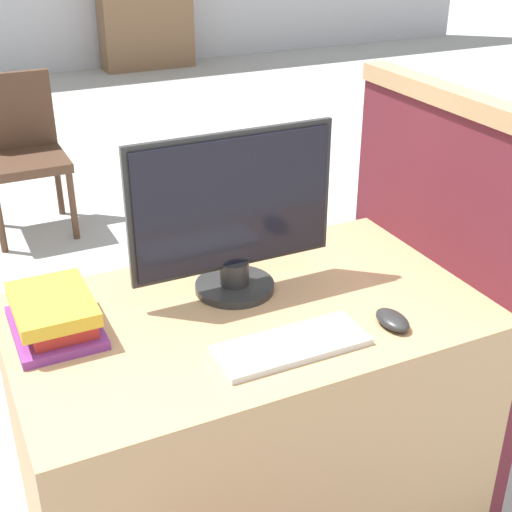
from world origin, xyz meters
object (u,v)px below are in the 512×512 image
object	(u,v)px
monitor	(233,215)
keyboard	(291,345)
book_stack	(55,315)
mouse	(392,320)
far_chair	(20,146)

from	to	relation	value
monitor	keyboard	world-z (taller)	monitor
monitor	book_stack	bearing A→B (deg)	-179.25
mouse	book_stack	world-z (taller)	book_stack
mouse	book_stack	size ratio (longest dim) A/B	0.40
monitor	mouse	distance (m)	0.47
book_stack	far_chair	xyz separation A→B (m)	(0.26, 2.43, -0.34)
keyboard	mouse	distance (m)	0.27
keyboard	far_chair	xyz separation A→B (m)	(-0.21, 2.73, -0.30)
monitor	keyboard	bearing A→B (deg)	-88.89
keyboard	far_chair	world-z (taller)	far_chair
far_chair	keyboard	bearing A→B (deg)	-71.38
monitor	far_chair	size ratio (longest dim) A/B	0.64
mouse	far_chair	size ratio (longest dim) A/B	0.13
monitor	mouse	xyz separation A→B (m)	(0.27, -0.33, -0.20)
mouse	far_chair	xyz separation A→B (m)	(-0.48, 2.75, -0.31)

